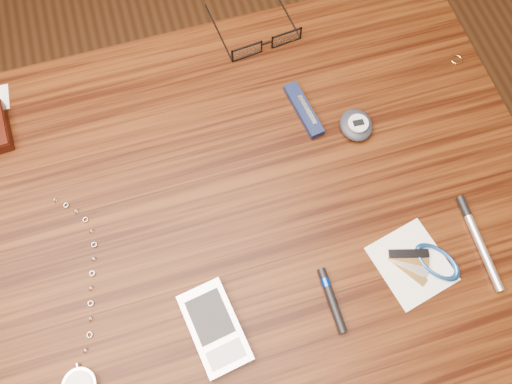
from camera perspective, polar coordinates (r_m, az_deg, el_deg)
The scene contains 11 objects.
ground at distance 1.47m, azimuth -2.47°, elevation -12.45°, with size 3.80×3.80×0.00m, color #472814.
desk at distance 0.83m, azimuth -4.27°, elevation -5.39°, with size 1.00×0.70×0.75m.
eyeglasses at distance 0.87m, azimuth 1.02°, elevation 16.80°, with size 0.14×0.14×0.03m.
gold_ring at distance 0.93m, azimuth 21.92°, elevation 13.87°, with size 0.02×0.02×0.00m, color tan.
pocket_watch at distance 0.73m, azimuth -19.47°, elevation -19.38°, with size 0.08×0.29×0.01m.
pda_phone at distance 0.69m, azimuth -4.74°, elevation -15.19°, with size 0.08×0.13×0.02m.
pedometer at distance 0.80m, azimuth 11.38°, elevation 7.53°, with size 0.05×0.06×0.02m.
notepad_keys at distance 0.75m, azimuth 18.70°, elevation -7.64°, with size 0.13×0.12×0.01m.
pocket_knife at distance 0.81m, azimuth 5.46°, elevation 9.34°, with size 0.04×0.10×0.01m.
silver_pen at distance 0.79m, azimuth 23.86°, elevation -4.50°, with size 0.02×0.14×0.01m.
black_blue_pen at distance 0.71m, azimuth 8.58°, elevation -11.88°, with size 0.01×0.09×0.01m.
Camera 1 is at (-0.01, -0.24, 1.45)m, focal length 35.00 mm.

